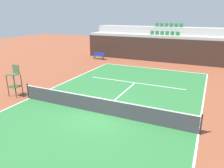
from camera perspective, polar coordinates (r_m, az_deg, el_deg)
name	(u,v)px	position (r m, az deg, el deg)	size (l,w,h in m)	color
ground_plane	(99,113)	(12.65, -3.44, -7.81)	(80.00, 80.00, 0.00)	brown
court_surface	(99,113)	(12.65, -3.44, -7.79)	(11.00, 24.00, 0.01)	#2D7238
baseline_far	(152,68)	(23.26, 10.66, 4.14)	(11.00, 0.10, 0.00)	white
sideline_left	(29,98)	(15.79, -21.17, -3.59)	(0.10, 24.00, 0.00)	white
sideline_right	(198,134)	(11.40, 22.08, -12.30)	(0.10, 24.00, 0.00)	white
service_line_far	(135,83)	(18.13, 6.18, 0.33)	(8.26, 0.10, 0.00)	white
centre_service_line	(120,95)	(15.30, 2.25, -3.00)	(0.10, 6.40, 0.00)	white
back_wall	(161,50)	(26.46, 12.88, 8.76)	(19.41, 0.30, 2.80)	black
stands_tier_lower	(163,48)	(27.74, 13.52, 9.44)	(19.41, 2.40, 3.09)	#9E9E99
stands_tier_upper	(167,42)	(30.02, 14.55, 10.80)	(19.41, 2.40, 3.93)	#9E9E99
seating_row_lower	(164,34)	(27.65, 13.82, 12.88)	(3.57, 0.44, 0.44)	#1E6633
seating_row_upper	(169,26)	(29.94, 14.92, 14.78)	(3.57, 0.44, 0.44)	#1E6633
tennis_net	(99,105)	(12.44, -3.49, -5.71)	(11.08, 0.08, 1.07)	black
umpire_chair	(15,80)	(16.36, -24.57, 1.07)	(0.76, 0.66, 2.20)	#334C2D
player_bench	(99,55)	(27.58, -3.52, 7.66)	(1.50, 0.40, 0.85)	navy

